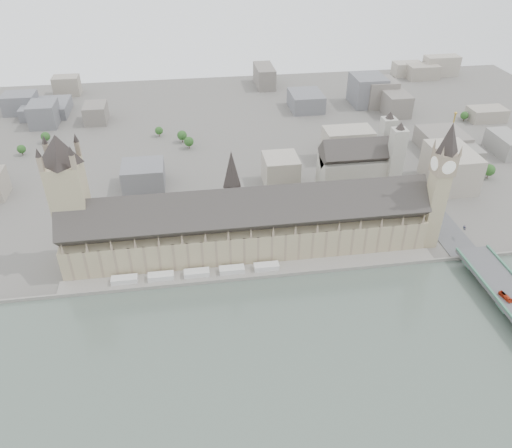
{
  "coord_description": "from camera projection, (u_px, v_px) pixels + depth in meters",
  "views": [
    {
      "loc": [
        -38.3,
        -283.66,
        228.24
      ],
      "look_at": [
        6.42,
        20.35,
        23.08
      ],
      "focal_mm": 35.0,
      "sensor_mm": 36.0,
      "label": 1
    }
  ],
  "objects": [
    {
      "name": "ground",
      "position": [
        251.0,
        266.0,
        364.77
      ],
      "size": [
        900.0,
        900.0,
        0.0
      ],
      "primitive_type": "plane",
      "color": "#595651",
      "rests_on": "ground"
    },
    {
      "name": "embankment_wall",
      "position": [
        254.0,
        278.0,
        351.6
      ],
      "size": [
        600.0,
        1.5,
        3.0
      ],
      "primitive_type": "cube",
      "color": "slate",
      "rests_on": "ground"
    },
    {
      "name": "river_terrace",
      "position": [
        253.0,
        272.0,
        358.05
      ],
      "size": [
        270.0,
        15.0,
        2.0
      ],
      "primitive_type": "cube",
      "color": "slate",
      "rests_on": "ground"
    },
    {
      "name": "terrace_tents",
      "position": [
        197.0,
        273.0,
        351.95
      ],
      "size": [
        118.0,
        7.0,
        4.0
      ],
      "color": "silver",
      "rests_on": "river_terrace"
    },
    {
      "name": "palace_of_westminster",
      "position": [
        248.0,
        226.0,
        368.37
      ],
      "size": [
        265.0,
        40.73,
        55.44
      ],
      "color": "tan",
      "rests_on": "ground"
    },
    {
      "name": "elizabeth_tower",
      "position": [
        441.0,
        178.0,
        355.81
      ],
      "size": [
        17.0,
        17.0,
        107.5
      ],
      "color": "tan",
      "rests_on": "ground"
    },
    {
      "name": "victoria_tower",
      "position": [
        69.0,
        196.0,
        340.74
      ],
      "size": [
        30.0,
        30.0,
        100.0
      ],
      "color": "tan",
      "rests_on": "ground"
    },
    {
      "name": "central_tower",
      "position": [
        232.0,
        181.0,
        352.79
      ],
      "size": [
        13.0,
        13.0,
        48.0
      ],
      "color": "#84715B",
      "rests_on": "ground"
    },
    {
      "name": "westminster_abbey",
      "position": [
        360.0,
        166.0,
        442.44
      ],
      "size": [
        68.0,
        36.0,
        64.0
      ],
      "color": "#A6A396",
      "rests_on": "ground"
    },
    {
      "name": "city_skyline_inland",
      "position": [
        221.0,
        117.0,
        555.81
      ],
      "size": [
        720.0,
        360.0,
        38.0
      ],
      "primitive_type": null,
      "color": "gray",
      "rests_on": "ground"
    },
    {
      "name": "park_trees",
      "position": [
        229.0,
        215.0,
        408.77
      ],
      "size": [
        110.0,
        30.0,
        15.0
      ],
      "primitive_type": null,
      "color": "#184217",
      "rests_on": "ground"
    },
    {
      "name": "red_bus_north",
      "position": [
        505.0,
        297.0,
        319.99
      ],
      "size": [
        4.37,
        10.47,
        2.84
      ],
      "primitive_type": "imported",
      "rotation": [
        0.0,
        0.0,
        0.2
      ],
      "color": "red",
      "rests_on": "westminster_bridge"
    },
    {
      "name": "car_approach",
      "position": [
        465.0,
        228.0,
        387.04
      ],
      "size": [
        3.46,
        5.15,
        1.39
      ],
      "primitive_type": "imported",
      "rotation": [
        0.0,
        0.0,
        -0.35
      ],
      "color": "gray",
      "rests_on": "westminster_bridge"
    }
  ]
}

